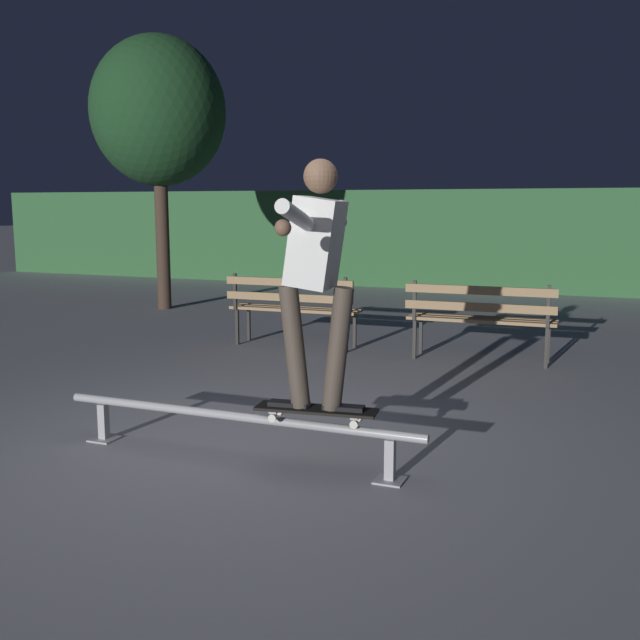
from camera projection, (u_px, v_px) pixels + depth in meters
name	position (u px, v px, depth m)	size (l,w,h in m)	color
ground_plane	(251.00, 449.00, 5.12)	(90.00, 90.00, 0.00)	gray
hedge_backdrop	(492.00, 240.00, 14.76)	(24.00, 1.20, 2.01)	#2D5B33
grind_rail	(235.00, 423.00, 4.87)	(2.64, 0.18, 0.33)	#9E9EA3
skateboard	(316.00, 410.00, 4.63)	(0.80, 0.29, 0.09)	black
skateboarder	(316.00, 263.00, 4.48)	(0.63, 1.40, 1.56)	black
park_bench_leftmost	(293.00, 303.00, 8.69)	(1.61, 0.45, 0.88)	#282623
park_bench_left_center	(481.00, 313.00, 7.87)	(1.61, 0.45, 0.88)	#282623
tree_far_left	(158.00, 113.00, 11.57)	(2.14, 2.14, 4.35)	#3D2D23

